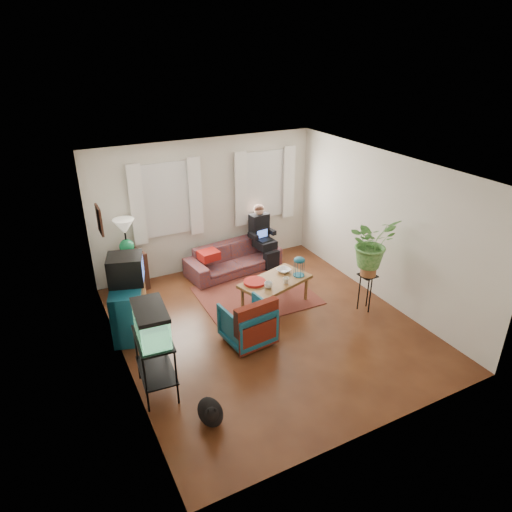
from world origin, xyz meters
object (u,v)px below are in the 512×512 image
armchair (247,322)px  sofa (233,254)px  aquarium_stand (156,365)px  coffee_table (275,293)px  plant_stand (366,292)px  side_table (130,271)px  dresser (129,309)px

armchair → sofa: bearing=-115.9°
aquarium_stand → coffee_table: (2.43, 1.17, -0.17)m
sofa → plant_stand: bearing=-66.2°
side_table → armchair: size_ratio=1.04×
armchair → plant_stand: (2.20, -0.11, -0.02)m
aquarium_stand → coffee_table: size_ratio=0.70×
dresser → armchair: size_ratio=1.33×
side_table → aquarium_stand: (-0.35, -2.92, 0.06)m
aquarium_stand → sofa: bearing=53.8°
coffee_table → sofa: bearing=76.8°
armchair → aquarium_stand: bearing=10.1°
side_table → plant_stand: bearing=-37.2°
sofa → aquarium_stand: 3.58m
side_table → armchair: bearing=-64.3°
sofa → armchair: 2.39m
dresser → coffee_table: size_ratio=0.77×
aquarium_stand → coffee_table: aquarium_stand is taller
sofa → aquarium_stand: bearing=-137.8°
armchair → dresser: bearing=-41.1°
aquarium_stand → armchair: 1.61m
aquarium_stand → side_table: bearing=88.0°
dresser → aquarium_stand: bearing=-73.6°
sofa → aquarium_stand: size_ratio=2.24×
side_table → coffee_table: side_table is taller
side_table → aquarium_stand: size_ratio=0.86×
dresser → plant_stand: (3.73, -1.17, -0.09)m
sofa → side_table: bearing=166.9°
plant_stand → sofa: bearing=120.6°
side_table → coffee_table: bearing=-40.1°
side_table → armchair: 2.74m
dresser → aquarium_stand: (-0.01, -1.52, 0.00)m
dresser → armchair: 1.87m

